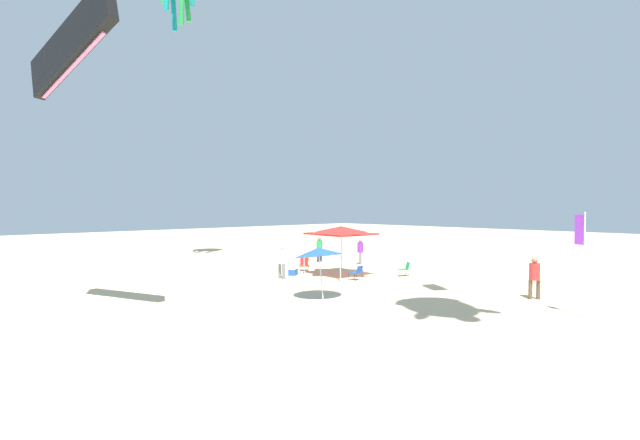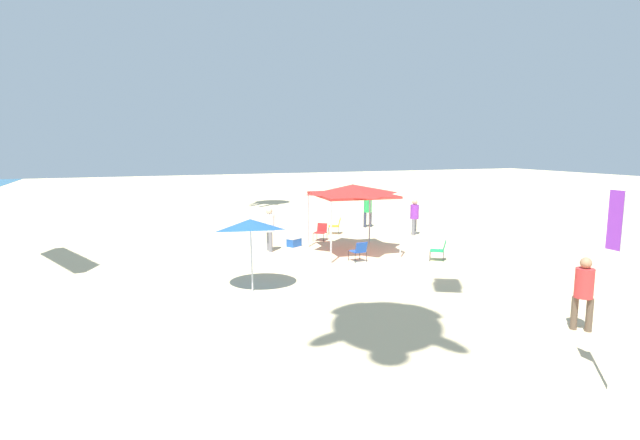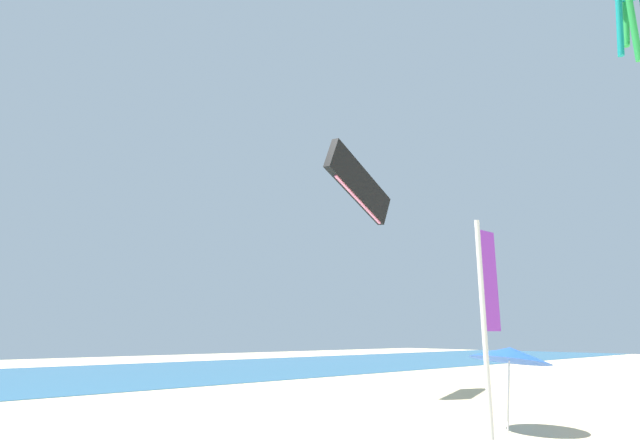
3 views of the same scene
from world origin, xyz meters
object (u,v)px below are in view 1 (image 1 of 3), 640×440
object	(u,v)px
beach_umbrella	(319,252)
cooler_box	(293,272)
banner_flag	(583,254)
person_beachcomber	(319,247)
canopy_tent	(341,231)
person_far_stroller	(282,259)
folding_chair_right_of_tent	(306,260)
folding_chair_left_of_tent	(304,263)
person_watching_sky	(360,249)
folding_chair_near_cooler	(405,268)
folding_chair_facing_ocean	(357,272)
person_by_tent	(535,274)
kite_parafoil_black	(71,45)

from	to	relation	value
beach_umbrella	cooler_box	size ratio (longest dim) A/B	3.31
banner_flag	person_beachcomber	xyz separation A→B (m)	(18.37, -4.21, -1.24)
canopy_tent	person_far_stroller	bearing A→B (deg)	64.90
folding_chair_right_of_tent	folding_chair_left_of_tent	world-z (taller)	same
person_beachcomber	person_far_stroller	world-z (taller)	person_far_stroller
folding_chair_left_of_tent	banner_flag	bearing A→B (deg)	-49.65
person_watching_sky	canopy_tent	bearing A→B (deg)	165.43
folding_chair_near_cooler	folding_chair_facing_ocean	distance (m)	3.24
folding_chair_facing_ocean	person_by_tent	bearing A→B (deg)	97.94
folding_chair_near_cooler	person_by_tent	size ratio (longest dim) A/B	0.44
folding_chair_near_cooler	folding_chair_left_of_tent	distance (m)	6.33
folding_chair_near_cooler	person_far_stroller	size ratio (longest dim) A/B	0.43
cooler_box	folding_chair_near_cooler	bearing A→B (deg)	-136.34
folding_chair_right_of_tent	person_far_stroller	world-z (taller)	person_far_stroller
banner_flag	folding_chair_right_of_tent	bearing A→B (deg)	-5.83
canopy_tent	cooler_box	distance (m)	3.75
beach_umbrella	person_by_tent	world-z (taller)	beach_umbrella
beach_umbrella	person_beachcomber	size ratio (longest dim) A/B	1.33
folding_chair_near_cooler	kite_parafoil_black	bearing A→B (deg)	-61.45
cooler_box	kite_parafoil_black	xyz separation A→B (m)	(-2.64, 12.20, 9.47)
cooler_box	person_watching_sky	bearing A→B (deg)	-85.22
beach_umbrella	folding_chair_right_of_tent	distance (m)	10.43
folding_chair_left_of_tent	person_beachcomber	xyz separation A→B (m)	(2.68, -3.86, 0.61)
person_watching_sky	folding_chair_left_of_tent	bearing A→B (deg)	132.52
canopy_tent	folding_chair_left_of_tent	xyz separation A→B (m)	(2.96, 0.27, -2.18)
kite_parafoil_black	beach_umbrella	bearing A→B (deg)	-122.75
folding_chair_left_of_tent	person_watching_sky	size ratio (longest dim) A/B	0.45
folding_chair_right_of_tent	person_by_tent	world-z (taller)	person_by_tent
folding_chair_left_of_tent	banner_flag	world-z (taller)	banner_flag
folding_chair_left_of_tent	person_by_tent	bearing A→B (deg)	-40.89
canopy_tent	person_watching_sky	xyz separation A→B (m)	(2.63, -4.73, -1.59)
canopy_tent	beach_umbrella	xyz separation A→B (m)	(-3.71, 5.29, -0.60)
beach_umbrella	folding_chair_facing_ocean	bearing A→B (deg)	-67.29
person_watching_sky	folding_chair_near_cooler	bearing A→B (deg)	-155.41
folding_chair_left_of_tent	person_watching_sky	xyz separation A→B (m)	(-0.34, -4.99, 0.60)
person_watching_sky	kite_parafoil_black	bearing A→B (deg)	146.00
person_by_tent	cooler_box	bearing A→B (deg)	-25.87
person_beachcomber	kite_parafoil_black	size ratio (longest dim) A/B	0.34
folding_chair_right_of_tent	kite_parafoil_black	size ratio (longest dim) A/B	0.15
folding_chair_near_cooler	person_beachcomber	world-z (taller)	person_beachcomber
person_beachcomber	person_watching_sky	xyz separation A→B (m)	(-3.02, -1.13, -0.01)
person_beachcomber	kite_parafoil_black	distance (m)	20.65
folding_chair_left_of_tent	folding_chair_facing_ocean	bearing A→B (deg)	-51.00
canopy_tent	beach_umbrella	bearing A→B (deg)	125.06
person_watching_sky	kite_parafoil_black	world-z (taller)	kite_parafoil_black
beach_umbrella	canopy_tent	bearing A→B (deg)	-54.94
folding_chair_near_cooler	person_beachcomber	size ratio (longest dim) A/B	0.44
folding_chair_right_of_tent	person_by_tent	xyz separation A→B (m)	(-14.67, -0.35, 0.62)
folding_chair_facing_ocean	canopy_tent	bearing A→B (deg)	-110.70
cooler_box	banner_flag	xyz separation A→B (m)	(-14.79, -1.31, 2.12)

